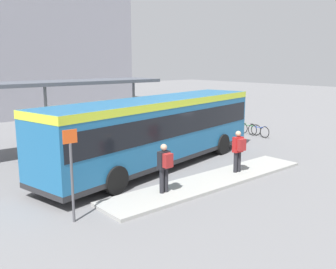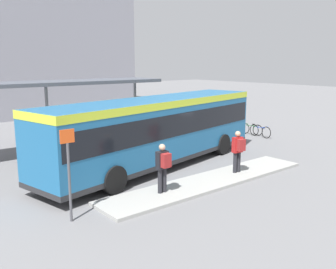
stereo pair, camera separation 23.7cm
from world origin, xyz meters
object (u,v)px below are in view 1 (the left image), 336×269
(pedestrian_companion, at_px, (238,149))
(potted_planter_near_shelter, at_px, (57,151))
(pedestrian_waiting, at_px, (165,165))
(bicycle_green, at_px, (249,129))
(city_bus, at_px, (158,127))
(bicycle_blue, at_px, (258,131))
(platform_sign, at_px, (72,172))

(pedestrian_companion, bearing_deg, potted_planter_near_shelter, 47.56)
(potted_planter_near_shelter, bearing_deg, pedestrian_waiting, -78.28)
(bicycle_green, relative_size, potted_planter_near_shelter, 1.20)
(pedestrian_waiting, height_order, potted_planter_near_shelter, pedestrian_waiting)
(city_bus, bearing_deg, bicycle_green, 0.85)
(bicycle_blue, distance_m, bicycle_green, 0.88)
(pedestrian_waiting, xyz_separation_m, potted_planter_near_shelter, (-1.27, 6.12, -0.41))
(pedestrian_companion, height_order, bicycle_blue, pedestrian_companion)
(city_bus, xyz_separation_m, bicycle_blue, (9.16, 1.18, -1.44))
(city_bus, xyz_separation_m, bicycle_green, (9.34, 2.04, -1.45))
(potted_planter_near_shelter, bearing_deg, bicycle_blue, -7.85)
(pedestrian_waiting, relative_size, platform_sign, 0.63)
(pedestrian_companion, bearing_deg, platform_sign, 96.29)
(pedestrian_companion, distance_m, bicycle_blue, 8.71)
(pedestrian_waiting, bearing_deg, platform_sign, 88.70)
(pedestrian_waiting, height_order, platform_sign, platform_sign)
(bicycle_green, bearing_deg, potted_planter_near_shelter, 78.25)
(pedestrian_waiting, distance_m, potted_planter_near_shelter, 6.26)
(city_bus, xyz_separation_m, pedestrian_waiting, (-2.26, -3.19, -0.68))
(city_bus, relative_size, bicycle_blue, 7.19)
(pedestrian_waiting, height_order, bicycle_green, pedestrian_waiting)
(potted_planter_near_shelter, relative_size, platform_sign, 0.50)
(pedestrian_waiting, relative_size, pedestrian_companion, 1.00)
(bicycle_green, relative_size, platform_sign, 0.60)
(pedestrian_waiting, distance_m, pedestrian_companion, 3.96)
(city_bus, bearing_deg, potted_planter_near_shelter, 128.90)
(bicycle_blue, relative_size, platform_sign, 0.62)
(bicycle_blue, bearing_deg, platform_sign, -69.02)
(pedestrian_waiting, xyz_separation_m, bicycle_green, (11.61, 5.23, -0.77))
(pedestrian_waiting, distance_m, platform_sign, 3.49)
(potted_planter_near_shelter, distance_m, platform_sign, 6.49)
(bicycle_blue, distance_m, potted_planter_near_shelter, 12.82)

